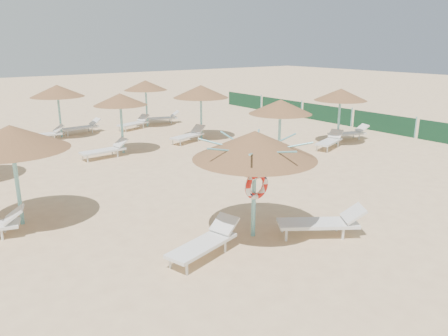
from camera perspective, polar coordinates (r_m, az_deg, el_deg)
ground at (r=11.51m, az=5.13°, el=-8.34°), size 120.00×120.00×0.00m
main_palapa at (r=10.52m, az=4.04°, el=2.95°), size 3.03×3.03×2.72m
lounger_main_a at (r=10.15m, az=-2.39°, el=-9.60°), size 2.10×1.13×0.73m
lounger_main_b at (r=11.40m, az=12.87°, el=-6.88°), size 2.15×1.74×0.79m
palapa_field at (r=19.49m, az=-13.39°, el=8.46°), size 19.70×14.47×2.72m
windbreak_fence at (r=27.83m, az=13.27°, el=6.90°), size 0.08×19.84×1.10m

